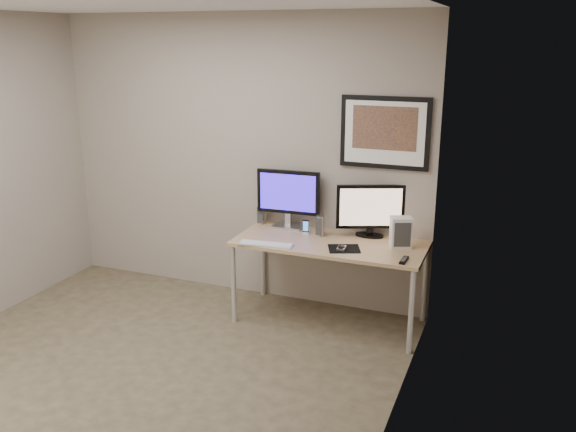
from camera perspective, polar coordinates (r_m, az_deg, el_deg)
name	(u,v)px	position (r m, az deg, el deg)	size (l,w,h in m)	color
floor	(142,375)	(4.74, -13.48, -14.26)	(3.60, 3.60, 0.00)	#473E2C
room	(163,143)	(4.53, -11.63, 6.69)	(3.60, 3.60, 3.60)	white
desk	(330,249)	(5.15, 3.95, -3.10)	(1.60, 0.70, 0.73)	#9F704C
framed_art	(385,133)	(5.15, 9.04, 7.72)	(0.75, 0.04, 0.60)	black
monitor_large	(288,196)	(5.42, 0.02, 1.86)	(0.58, 0.20, 0.52)	#AAAAAE
monitor_tv	(370,209)	(5.23, 7.71, 0.63)	(0.55, 0.25, 0.46)	black
speaker_left	(261,214)	(5.60, -2.55, 0.20)	(0.07, 0.07, 0.18)	#AAAAAE
speaker_right	(320,226)	(5.25, 3.03, -0.91)	(0.07, 0.07, 0.18)	#AAAAAE
phone_dock	(306,227)	(5.31, 1.67, -1.02)	(0.06, 0.06, 0.13)	black
keyboard	(266,244)	(5.04, -2.09, -2.65)	(0.46, 0.12, 0.02)	silver
mousepad	(344,249)	(4.97, 5.27, -3.06)	(0.25, 0.22, 0.00)	black
mouse	(341,247)	(4.94, 5.02, -2.93)	(0.06, 0.10, 0.03)	black
remote	(404,260)	(4.76, 10.81, -4.06)	(0.04, 0.16, 0.02)	black
fan_unit	(401,232)	(5.03, 10.52, -1.52)	(0.17, 0.12, 0.26)	silver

